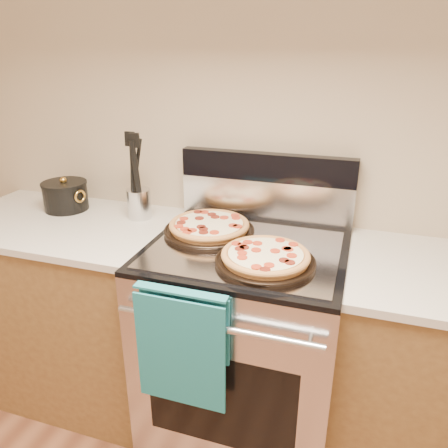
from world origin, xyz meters
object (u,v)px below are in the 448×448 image
(pepperoni_pizza_back, at_px, (209,227))
(pepperoni_pizza_front, at_px, (265,258))
(utensil_crock, at_px, (139,204))
(range_body, at_px, (245,346))
(saucepan, at_px, (66,197))

(pepperoni_pizza_back, relative_size, pepperoni_pizza_front, 1.05)
(pepperoni_pizza_front, height_order, utensil_crock, utensil_crock)
(pepperoni_pizza_back, bearing_deg, range_body, -21.25)
(saucepan, bearing_deg, pepperoni_pizza_back, -7.11)
(pepperoni_pizza_back, distance_m, saucepan, 0.77)
(pepperoni_pizza_front, xyz_separation_m, saucepan, (-1.05, 0.30, 0.02))
(pepperoni_pizza_back, height_order, utensil_crock, utensil_crock)
(range_body, distance_m, saucepan, 1.09)
(utensil_crock, bearing_deg, pepperoni_pizza_back, -15.60)
(pepperoni_pizza_front, distance_m, saucepan, 1.09)
(utensil_crock, bearing_deg, range_body, -17.47)
(range_body, xyz_separation_m, saucepan, (-0.95, 0.17, 0.52))
(pepperoni_pizza_front, relative_size, saucepan, 1.72)
(pepperoni_pizza_front, bearing_deg, range_body, 128.30)
(utensil_crock, relative_size, saucepan, 0.66)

